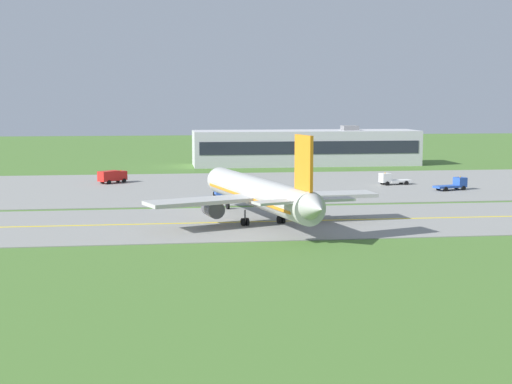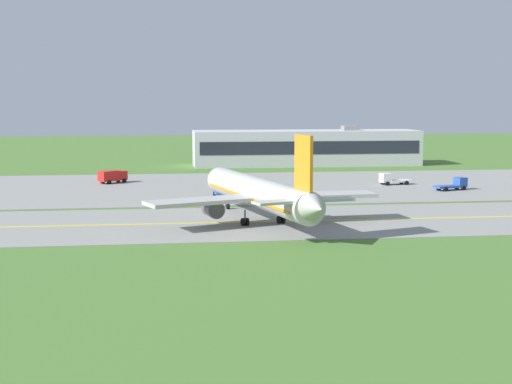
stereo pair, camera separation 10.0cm
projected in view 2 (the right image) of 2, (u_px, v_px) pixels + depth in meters
ground_plane at (300, 221)px, 102.79m from camera, size 500.00×500.00×0.00m
taxiway_strip at (300, 221)px, 102.78m from camera, size 240.00×28.00×0.10m
apron_pad at (311, 185)px, 145.39m from camera, size 140.00×52.00×0.10m
taxiway_centreline at (301, 221)px, 102.78m from camera, size 220.00×0.60×0.01m
airplane_lead at (259, 193)px, 100.81m from camera, size 32.09×39.26×12.70m
service_truck_baggage at (221, 189)px, 126.61m from camera, size 2.42×6.03×2.60m
service_truck_fuel at (455, 184)px, 137.53m from camera, size 6.72×3.83×2.59m
service_truck_catering at (391, 179)px, 145.87m from camera, size 6.65×3.17×2.59m
service_truck_pushback at (113, 176)px, 148.80m from camera, size 5.84×5.52×2.60m
terminal_building at (306, 148)px, 190.48m from camera, size 57.64×13.70×10.08m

